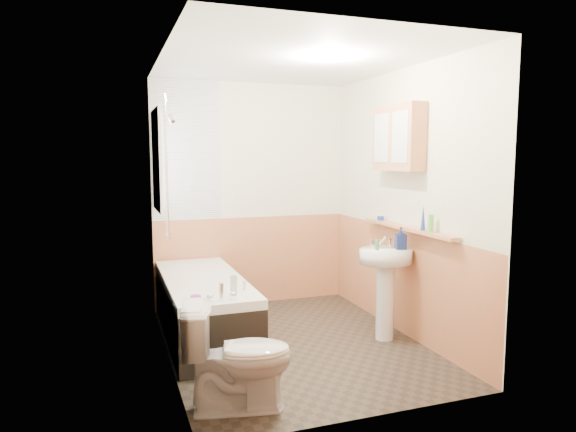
% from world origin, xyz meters
% --- Properties ---
extents(floor, '(2.80, 2.80, 0.00)m').
position_xyz_m(floor, '(0.00, 0.00, 0.00)').
color(floor, black).
rests_on(floor, ground).
extents(ceiling, '(2.80, 2.80, 0.00)m').
position_xyz_m(ceiling, '(0.00, 0.00, 2.50)').
color(ceiling, white).
rests_on(ceiling, ground).
extents(wall_back, '(2.20, 0.02, 2.50)m').
position_xyz_m(wall_back, '(0.00, 1.41, 1.25)').
color(wall_back, '#EFE9C5').
rests_on(wall_back, ground).
extents(wall_front, '(2.20, 0.02, 2.50)m').
position_xyz_m(wall_front, '(0.00, -1.41, 1.25)').
color(wall_front, '#EFE9C5').
rests_on(wall_front, ground).
extents(wall_left, '(0.02, 2.80, 2.50)m').
position_xyz_m(wall_left, '(-1.11, 0.00, 1.25)').
color(wall_left, '#EFE9C5').
rests_on(wall_left, ground).
extents(wall_right, '(0.02, 2.80, 2.50)m').
position_xyz_m(wall_right, '(1.11, 0.00, 1.25)').
color(wall_right, '#EFE9C5').
rests_on(wall_right, ground).
extents(wainscot_right, '(0.01, 2.80, 1.00)m').
position_xyz_m(wainscot_right, '(1.09, 0.00, 0.50)').
color(wainscot_right, tan).
rests_on(wainscot_right, wall_right).
extents(wainscot_front, '(2.20, 0.01, 1.00)m').
position_xyz_m(wainscot_front, '(0.00, -1.39, 0.50)').
color(wainscot_front, tan).
rests_on(wainscot_front, wall_front).
extents(wainscot_back, '(2.20, 0.01, 1.00)m').
position_xyz_m(wainscot_back, '(0.00, 1.39, 0.50)').
color(wainscot_back, tan).
rests_on(wainscot_back, wall_back).
extents(tile_cladding_left, '(0.01, 2.80, 2.50)m').
position_xyz_m(tile_cladding_left, '(-1.09, 0.00, 1.25)').
color(tile_cladding_left, white).
rests_on(tile_cladding_left, wall_left).
extents(tile_return_back, '(0.75, 0.01, 1.50)m').
position_xyz_m(tile_return_back, '(-0.73, 1.39, 1.75)').
color(tile_return_back, white).
rests_on(tile_return_back, wall_back).
extents(window, '(0.03, 0.79, 0.99)m').
position_xyz_m(window, '(-1.06, 0.95, 1.65)').
color(window, white).
rests_on(window, wall_left).
extents(bathtub, '(0.70, 1.82, 0.71)m').
position_xyz_m(bathtub, '(-0.73, 0.46, 0.30)').
color(bathtub, black).
rests_on(bathtub, floor).
extents(shower_riser, '(0.11, 0.08, 1.25)m').
position_xyz_m(shower_riser, '(-1.04, 0.32, 1.69)').
color(shower_riser, silver).
rests_on(shower_riser, wall_left).
extents(toilet, '(0.80, 0.55, 0.72)m').
position_xyz_m(toilet, '(-0.76, -1.00, 0.36)').
color(toilet, white).
rests_on(toilet, floor).
extents(sink, '(0.50, 0.40, 0.96)m').
position_xyz_m(sink, '(0.84, -0.16, 0.61)').
color(sink, white).
rests_on(sink, floor).
extents(pine_shelf, '(0.10, 1.41, 0.03)m').
position_xyz_m(pine_shelf, '(1.04, -0.18, 1.03)').
color(pine_shelf, tan).
rests_on(pine_shelf, wall_right).
extents(medicine_cabinet, '(0.17, 0.67, 0.61)m').
position_xyz_m(medicine_cabinet, '(1.01, -0.04, 1.86)').
color(medicine_cabinet, tan).
rests_on(medicine_cabinet, wall_right).
extents(foam_can, '(0.06, 0.06, 0.15)m').
position_xyz_m(foam_can, '(1.04, -0.55, 1.12)').
color(foam_can, '#59C647').
rests_on(foam_can, pine_shelf).
extents(green_bottle, '(0.05, 0.05, 0.22)m').
position_xyz_m(green_bottle, '(1.04, -0.43, 1.16)').
color(green_bottle, '#19339E').
rests_on(green_bottle, pine_shelf).
extents(black_jar, '(0.08, 0.08, 0.04)m').
position_xyz_m(black_jar, '(1.04, 0.30, 1.07)').
color(black_jar, '#19339E').
rests_on(black_jar, pine_shelf).
extents(soap_bottle, '(0.14, 0.22, 0.09)m').
position_xyz_m(soap_bottle, '(0.95, -0.22, 0.90)').
color(soap_bottle, navy).
rests_on(soap_bottle, sink).
extents(clear_bottle, '(0.04, 0.04, 0.09)m').
position_xyz_m(clear_bottle, '(0.73, -0.19, 0.90)').
color(clear_bottle, '#388447').
rests_on(clear_bottle, sink).
extents(blue_gel, '(0.05, 0.04, 0.18)m').
position_xyz_m(blue_gel, '(-0.61, -0.26, 0.66)').
color(blue_gel, silver).
rests_on(blue_gel, bathtub).
extents(cream_jar, '(0.10, 0.10, 0.05)m').
position_xyz_m(cream_jar, '(-0.93, -0.33, 0.59)').
color(cream_jar, purple).
rests_on(cream_jar, bathtub).
extents(orange_bottle, '(0.03, 0.03, 0.08)m').
position_xyz_m(orange_bottle, '(-0.48, -0.10, 0.61)').
color(orange_bottle, silver).
rests_on(orange_bottle, bathtub).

